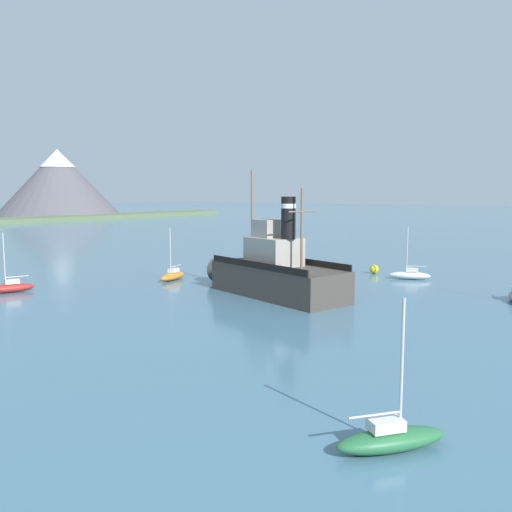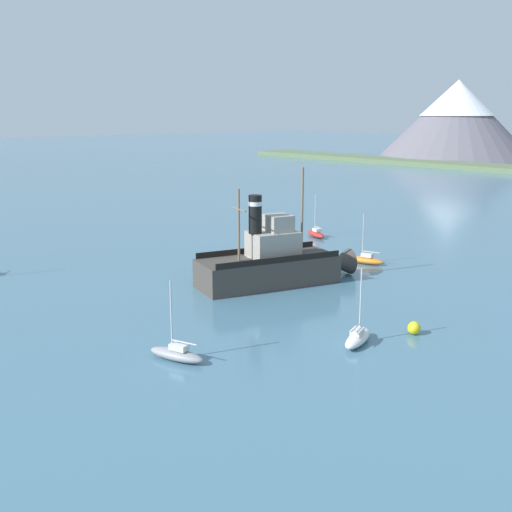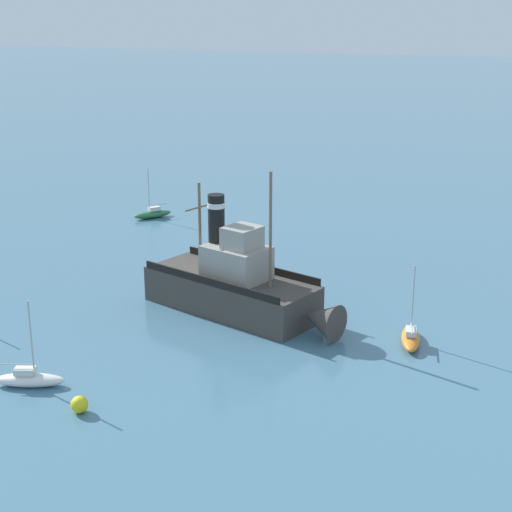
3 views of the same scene
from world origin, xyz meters
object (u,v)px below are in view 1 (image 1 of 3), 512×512
(sailboat_green, at_px, (391,438))
(old_tugboat, at_px, (273,272))
(sailboat_red, at_px, (10,287))
(sailboat_orange, at_px, (173,275))
(mooring_buoy, at_px, (374,269))
(sailboat_white, at_px, (410,275))

(sailboat_green, bearing_deg, old_tugboat, 42.64)
(old_tugboat, bearing_deg, sailboat_red, 123.22)
(sailboat_green, distance_m, sailboat_orange, 35.52)
(sailboat_red, height_order, mooring_buoy, sailboat_red)
(old_tugboat, distance_m, sailboat_orange, 11.78)
(sailboat_white, height_order, mooring_buoy, sailboat_white)
(old_tugboat, height_order, mooring_buoy, old_tugboat)
(sailboat_green, relative_size, sailboat_red, 1.00)
(sailboat_orange, bearing_deg, sailboat_green, -123.99)
(old_tugboat, xyz_separation_m, mooring_buoy, (15.44, -1.76, -1.39))
(sailboat_green, xyz_separation_m, sailboat_white, (33.36, 11.81, 0.00))
(old_tugboat, distance_m, sailboat_red, 21.48)
(sailboat_white, distance_m, mooring_buoy, 4.41)
(sailboat_orange, xyz_separation_m, mooring_buoy, (14.87, -13.45, 0.02))
(sailboat_green, height_order, sailboat_orange, same)
(mooring_buoy, bearing_deg, sailboat_green, -155.26)
(sailboat_red, relative_size, sailboat_orange, 1.00)
(sailboat_orange, xyz_separation_m, sailboat_white, (13.50, -17.64, 0.00))
(sailboat_green, distance_m, sailboat_white, 35.39)
(sailboat_red, bearing_deg, old_tugboat, -56.78)
(sailboat_white, relative_size, mooring_buoy, 5.51)
(sailboat_orange, height_order, sailboat_white, same)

